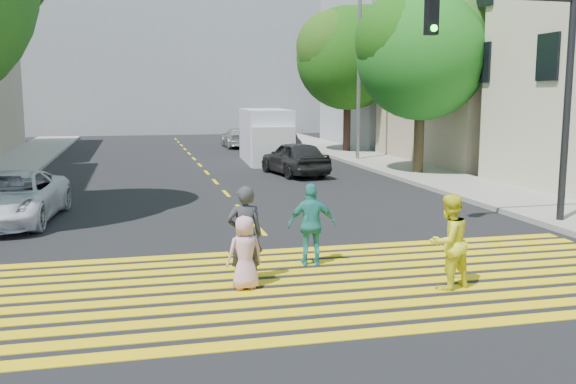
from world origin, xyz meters
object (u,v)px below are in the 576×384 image
object	(u,v)px
traffic_signal	(531,71)
dark_car_near	(295,158)
tree_right_far	(349,53)
pedestrian_extra	(312,224)
tree_right_near	(423,47)
white_van	(266,137)
white_sedan	(12,198)
pedestrian_man	(245,235)
pedestrian_woman	(449,242)
silver_car	(237,138)
pedestrian_child	(245,253)
dark_car_parked	(283,142)

from	to	relation	value
traffic_signal	dark_car_near	bearing A→B (deg)	103.31
tree_right_far	pedestrian_extra	xyz separation A→B (m)	(-8.42, -22.69, -4.78)
tree_right_far	pedestrian_extra	distance (m)	24.68
tree_right_near	white_van	xyz separation A→B (m)	(-5.10, 6.53, -3.95)
white_sedan	dark_car_near	size ratio (longest dim) A/B	1.14
white_van	tree_right_far	bearing A→B (deg)	38.11
pedestrian_man	pedestrian_extra	bearing A→B (deg)	-147.88
tree_right_near	pedestrian_woman	distance (m)	16.29
tree_right_near	pedestrian_extra	distance (m)	15.40
pedestrian_man	white_sedan	xyz separation A→B (m)	(-5.01, 6.74, -0.21)
pedestrian_man	white_van	xyz separation A→B (m)	(4.43, 19.81, 0.35)
pedestrian_extra	silver_car	xyz separation A→B (m)	(2.94, 27.99, -0.21)
pedestrian_extra	traffic_signal	size ratio (longest dim) A/B	0.27
tree_right_far	tree_right_near	bearing A→B (deg)	-92.09
tree_right_far	dark_car_near	xyz separation A→B (m)	(-5.34, -8.98, -4.88)
tree_right_near	pedestrian_child	world-z (taller)	tree_right_near
pedestrian_man	pedestrian_extra	world-z (taller)	pedestrian_man
tree_right_near	traffic_signal	xyz separation A→B (m)	(-1.94, -10.21, -1.29)
pedestrian_woman	pedestrian_man	bearing A→B (deg)	-36.81
tree_right_near	silver_car	xyz separation A→B (m)	(-5.11, 15.61, -4.57)
tree_right_near	pedestrian_child	size ratio (longest dim) A/B	5.92
pedestrian_woman	pedestrian_child	distance (m)	3.51
white_van	pedestrian_extra	bearing A→B (deg)	-95.34
white_sedan	silver_car	xyz separation A→B (m)	(9.43, 22.14, -0.06)
dark_car_near	tree_right_far	bearing A→B (deg)	-130.42
tree_right_far	white_sedan	world-z (taller)	tree_right_far
pedestrian_extra	pedestrian_child	bearing A→B (deg)	44.80
tree_right_near	pedestrian_man	size ratio (longest dim) A/B	4.37
tree_right_near	dark_car_parked	size ratio (longest dim) A/B	1.95
pedestrian_child	pedestrian_extra	size ratio (longest dim) A/B	0.80
pedestrian_extra	white_van	world-z (taller)	white_van
white_sedan	traffic_signal	xyz separation A→B (m)	(12.60, -3.67, 3.23)
tree_right_near	dark_car_near	world-z (taller)	tree_right_near
pedestrian_man	white_van	size ratio (longest dim) A/B	0.31
silver_car	dark_car_parked	world-z (taller)	dark_car_parked
tree_right_near	white_van	distance (m)	9.18
dark_car_near	silver_car	bearing A→B (deg)	-99.11
white_sedan	dark_car_near	world-z (taller)	dark_car_near
white_sedan	dark_car_parked	xyz separation A→B (m)	(11.32, 17.53, -0.02)
pedestrian_extra	white_sedan	distance (m)	8.74
pedestrian_woman	white_van	world-z (taller)	white_van
pedestrian_man	white_van	distance (m)	20.30
dark_car_near	white_van	xyz separation A→B (m)	(-0.13, 5.20, 0.51)
pedestrian_man	traffic_signal	size ratio (longest dim) A/B	0.29
pedestrian_child	tree_right_near	bearing A→B (deg)	-135.76
tree_right_near	pedestrian_extra	size ratio (longest dim) A/B	4.71
pedestrian_child	traffic_signal	world-z (taller)	traffic_signal
pedestrian_extra	white_van	size ratio (longest dim) A/B	0.29
silver_car	tree_right_near	bearing A→B (deg)	107.95
white_sedan	white_van	distance (m)	16.13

